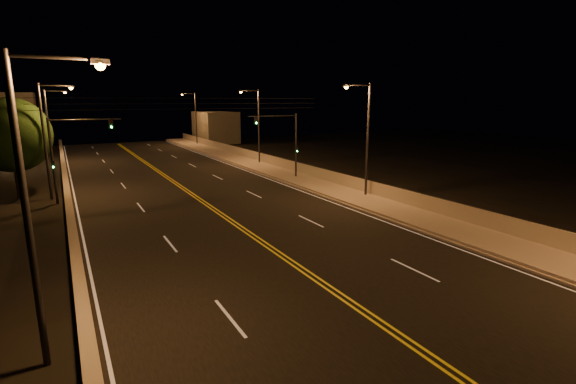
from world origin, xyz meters
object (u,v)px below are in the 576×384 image
streetlight_1 (365,133)px  traffic_signal_left (66,150)px  streetlight_2 (257,122)px  tree_0 (11,135)px  streetlight_3 (194,115)px  streetlight_6 (50,121)px  streetlight_5 (48,133)px  streetlight_4 (36,193)px  traffic_signal_right (287,139)px

streetlight_1 → traffic_signal_left: size_ratio=1.39×
streetlight_2 → tree_0: 24.82m
tree_0 → streetlight_3: bearing=53.3°
streetlight_6 → tree_0: 19.31m
streetlight_5 → tree_0: 3.28m
streetlight_1 → streetlight_5: same height
streetlight_2 → traffic_signal_left: size_ratio=1.39×
streetlight_6 → traffic_signal_left: bearing=-87.3°
traffic_signal_left → streetlight_5: bearing=120.5°
streetlight_5 → streetlight_6: same height
streetlight_3 → streetlight_4: 62.05m
streetlight_1 → traffic_signal_right: (-1.48, 9.79, -1.13)m
streetlight_3 → tree_0: (-23.98, -32.12, -0.17)m
streetlight_6 → streetlight_1: bearing=-56.9°
streetlight_2 → streetlight_5: (-21.43, -8.47, 0.00)m
streetlight_3 → streetlight_6: 25.05m
streetlight_3 → streetlight_5: (-21.43, -34.18, 0.00)m
streetlight_3 → tree_0: size_ratio=1.13×
tree_0 → streetlight_2: bearing=15.0°
streetlight_5 → traffic_signal_right: streetlight_5 is taller
streetlight_6 → traffic_signal_left: 23.10m
traffic_signal_right → tree_0: size_ratio=0.81×
streetlight_2 → streetlight_5: size_ratio=1.00×
streetlight_1 → tree_0: streetlight_1 is taller
streetlight_2 → streetlight_6: same height
traffic_signal_right → traffic_signal_left: 18.86m
streetlight_5 → traffic_signal_right: size_ratio=1.39×
streetlight_1 → streetlight_3: same height
streetlight_2 → traffic_signal_left: (-20.35, -10.31, -1.13)m
streetlight_5 → streetlight_6: (0.00, 21.21, 0.00)m
streetlight_3 → streetlight_4: (-21.43, -58.23, 0.00)m
streetlight_4 → traffic_signal_left: 22.26m
traffic_signal_right → traffic_signal_left: bearing=180.0°
streetlight_2 → streetlight_4: (-21.43, -32.52, 0.00)m
streetlight_2 → tree_0: streetlight_2 is taller
streetlight_4 → tree_0: bearing=95.6°
streetlight_4 → traffic_signal_left: size_ratio=1.39×
streetlight_1 → streetlight_4: (-21.43, -12.42, 0.00)m
traffic_signal_right → tree_0: bearing=170.2°
traffic_signal_left → tree_0: (-3.63, 3.90, 0.95)m
streetlight_4 → streetlight_6: same height
streetlight_6 → traffic_signal_right: bearing=-49.1°
streetlight_1 → streetlight_3: 45.81m
streetlight_5 → tree_0: size_ratio=1.13×
streetlight_2 → tree_0: size_ratio=1.13×
streetlight_4 → streetlight_5: 24.05m
streetlight_2 → traffic_signal_left: streetlight_2 is taller
streetlight_1 → streetlight_5: bearing=151.5°
traffic_signal_left → streetlight_4: bearing=-92.8°
streetlight_3 → streetlight_6: bearing=-148.8°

